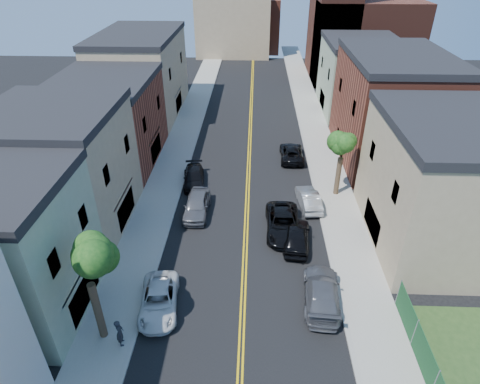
# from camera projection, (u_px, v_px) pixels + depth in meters

# --- Properties ---
(sidewalk_left) EXTENTS (3.20, 100.00, 0.15)m
(sidewalk_left) POSITION_uv_depth(u_px,v_px,m) (179.00, 144.00, 45.35)
(sidewalk_left) COLOR gray
(sidewalk_left) RESTS_ON ground
(sidewalk_right) EXTENTS (3.20, 100.00, 0.15)m
(sidewalk_right) POSITION_uv_depth(u_px,v_px,m) (321.00, 146.00, 44.84)
(sidewalk_right) COLOR gray
(sidewalk_right) RESTS_ON ground
(curb_left) EXTENTS (0.30, 100.00, 0.15)m
(curb_left) POSITION_uv_depth(u_px,v_px,m) (195.00, 144.00, 45.29)
(curb_left) COLOR gray
(curb_left) RESTS_ON ground
(curb_right) EXTENTS (0.30, 100.00, 0.15)m
(curb_right) POSITION_uv_depth(u_px,v_px,m) (305.00, 146.00, 44.89)
(curb_right) COLOR gray
(curb_right) RESTS_ON ground
(bldg_left_tan_near) EXTENTS (9.00, 10.00, 9.00)m
(bldg_left_tan_near) POSITION_uv_depth(u_px,v_px,m) (61.00, 173.00, 30.47)
(bldg_left_tan_near) COLOR #998466
(bldg_left_tan_near) RESTS_ON ground
(bldg_left_brick) EXTENTS (9.00, 12.00, 8.00)m
(bldg_left_brick) POSITION_uv_depth(u_px,v_px,m) (108.00, 124.00, 40.08)
(bldg_left_brick) COLOR brown
(bldg_left_brick) RESTS_ON ground
(bldg_left_tan_far) EXTENTS (9.00, 16.00, 9.50)m
(bldg_left_tan_far) POSITION_uv_depth(u_px,v_px,m) (142.00, 76.00, 51.57)
(bldg_left_tan_far) COLOR #998466
(bldg_left_tan_far) RESTS_ON ground
(bldg_right_tan) EXTENTS (9.00, 12.00, 9.00)m
(bldg_right_tan) POSITION_uv_depth(u_px,v_px,m) (443.00, 188.00, 28.72)
(bldg_right_tan) COLOR #998466
(bldg_right_tan) RESTS_ON ground
(bldg_right_brick) EXTENTS (9.00, 14.00, 10.00)m
(bldg_right_brick) POSITION_uv_depth(u_px,v_px,m) (390.00, 111.00, 40.35)
(bldg_right_brick) COLOR brown
(bldg_right_brick) RESTS_ON ground
(bldg_right_palegrn) EXTENTS (9.00, 12.00, 8.50)m
(bldg_right_palegrn) POSITION_uv_depth(u_px,v_px,m) (359.00, 78.00, 52.63)
(bldg_right_palegrn) COLOR gray
(bldg_right_palegrn) RESTS_ON ground
(church) EXTENTS (16.20, 14.20, 22.60)m
(church) POSITION_uv_depth(u_px,v_px,m) (357.00, 32.00, 63.77)
(church) COLOR #4C2319
(church) RESTS_ON ground
(backdrop_left) EXTENTS (14.00, 8.00, 12.00)m
(backdrop_left) POSITION_uv_depth(u_px,v_px,m) (233.00, 23.00, 77.76)
(backdrop_left) COLOR #998466
(backdrop_left) RESTS_ON ground
(backdrop_center) EXTENTS (10.00, 8.00, 10.00)m
(backdrop_center) POSITION_uv_depth(u_px,v_px,m) (254.00, 25.00, 81.56)
(backdrop_center) COLOR brown
(backdrop_center) RESTS_ON ground
(tree_left_mid) EXTENTS (5.20, 5.20, 9.29)m
(tree_left_mid) POSITION_uv_depth(u_px,v_px,m) (81.00, 248.00, 19.84)
(tree_left_mid) COLOR #3C2D1E
(tree_left_mid) RESTS_ON sidewalk_left
(tree_right_far) EXTENTS (4.40, 4.40, 8.03)m
(tree_right_far) POSITION_uv_depth(u_px,v_px,m) (344.00, 135.00, 33.35)
(tree_right_far) COLOR #3C2D1E
(tree_right_far) RESTS_ON sidewalk_right
(white_pickup) EXTENTS (2.78, 5.07, 1.35)m
(white_pickup) POSITION_uv_depth(u_px,v_px,m) (159.00, 300.00, 24.76)
(white_pickup) COLOR silver
(white_pickup) RESTS_ON ground
(grey_car_left) EXTENTS (2.04, 4.91, 1.66)m
(grey_car_left) POSITION_uv_depth(u_px,v_px,m) (197.00, 205.00, 33.45)
(grey_car_left) COLOR #505157
(grey_car_left) RESTS_ON ground
(black_car_left) EXTENTS (2.45, 4.86, 1.35)m
(black_car_left) POSITION_uv_depth(u_px,v_px,m) (194.00, 177.00, 37.65)
(black_car_left) COLOR black
(black_car_left) RESTS_ON ground
(grey_car_right) EXTENTS (2.68, 5.58, 1.57)m
(grey_car_right) POSITION_uv_depth(u_px,v_px,m) (322.00, 292.00, 25.17)
(grey_car_right) COLOR #505157
(grey_car_right) RESTS_ON ground
(black_car_right) EXTENTS (2.40, 4.84, 1.59)m
(black_car_right) POSITION_uv_depth(u_px,v_px,m) (297.00, 236.00, 29.98)
(black_car_right) COLOR black
(black_car_right) RESTS_ON ground
(silver_car_right) EXTENTS (2.03, 4.51, 1.44)m
(silver_car_right) POSITION_uv_depth(u_px,v_px,m) (309.00, 199.00, 34.42)
(silver_car_right) COLOR #9A9DA1
(silver_car_right) RESTS_ON ground
(dark_car_right_far) EXTENTS (2.33, 5.03, 1.39)m
(dark_car_right_far) POSITION_uv_depth(u_px,v_px,m) (292.00, 153.00, 42.01)
(dark_car_right_far) COLOR black
(dark_car_right_far) RESTS_ON ground
(black_suv_lane) EXTENTS (2.62, 5.62, 1.56)m
(black_suv_lane) POSITION_uv_depth(u_px,v_px,m) (283.00, 223.00, 31.35)
(black_suv_lane) COLOR black
(black_suv_lane) RESTS_ON ground
(pedestrian_left) EXTENTS (0.61, 0.75, 1.79)m
(pedestrian_left) POSITION_uv_depth(u_px,v_px,m) (120.00, 333.00, 22.27)
(pedestrian_left) COLOR #222329
(pedestrian_left) RESTS_ON sidewalk_left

